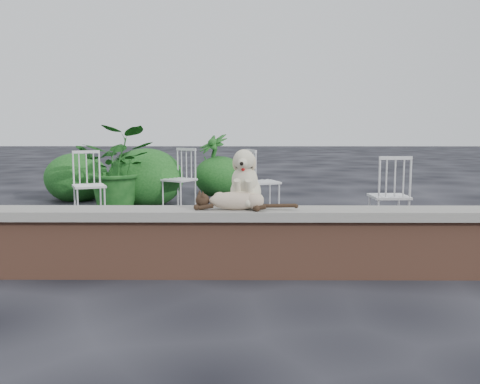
{
  "coord_description": "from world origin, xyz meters",
  "views": [
    {
      "loc": [
        -0.24,
        -4.36,
        1.27
      ],
      "look_at": [
        -0.27,
        0.2,
        0.7
      ],
      "focal_mm": 38.84,
      "sensor_mm": 36.0,
      "label": 1
    }
  ],
  "objects_px": {
    "dog": "(246,178)",
    "chair_a": "(89,185)",
    "chair_b": "(179,179)",
    "potted_plant_a": "(118,167)",
    "chair_c": "(389,195)",
    "chair_e": "(263,181)",
    "potted_plant_b": "(213,164)",
    "cat": "(236,200)"
  },
  "relations": [
    {
      "from": "potted_plant_b",
      "to": "chair_e",
      "type": "bearing_deg",
      "value": -66.84
    },
    {
      "from": "chair_a",
      "to": "chair_b",
      "type": "relative_size",
      "value": 1.0
    },
    {
      "from": "cat",
      "to": "potted_plant_a",
      "type": "height_order",
      "value": "potted_plant_a"
    },
    {
      "from": "chair_e",
      "to": "chair_b",
      "type": "bearing_deg",
      "value": 55.5
    },
    {
      "from": "chair_c",
      "to": "potted_plant_a",
      "type": "bearing_deg",
      "value": -29.69
    },
    {
      "from": "cat",
      "to": "potted_plant_b",
      "type": "relative_size",
      "value": 0.9
    },
    {
      "from": "cat",
      "to": "chair_c",
      "type": "distance_m",
      "value": 2.56
    },
    {
      "from": "potted_plant_b",
      "to": "potted_plant_a",
      "type": "bearing_deg",
      "value": -128.65
    },
    {
      "from": "chair_a",
      "to": "potted_plant_b",
      "type": "bearing_deg",
      "value": 34.0
    },
    {
      "from": "potted_plant_a",
      "to": "chair_b",
      "type": "bearing_deg",
      "value": 2.24
    },
    {
      "from": "cat",
      "to": "chair_b",
      "type": "relative_size",
      "value": 1.09
    },
    {
      "from": "dog",
      "to": "chair_b",
      "type": "relative_size",
      "value": 0.55
    },
    {
      "from": "potted_plant_b",
      "to": "dog",
      "type": "bearing_deg",
      "value": -83.63
    },
    {
      "from": "dog",
      "to": "cat",
      "type": "bearing_deg",
      "value": -109.88
    },
    {
      "from": "chair_a",
      "to": "chair_b",
      "type": "bearing_deg",
      "value": 13.16
    },
    {
      "from": "cat",
      "to": "chair_a",
      "type": "height_order",
      "value": "chair_a"
    },
    {
      "from": "chair_e",
      "to": "cat",
      "type": "bearing_deg",
      "value": 154.64
    },
    {
      "from": "chair_c",
      "to": "chair_a",
      "type": "bearing_deg",
      "value": -17.59
    },
    {
      "from": "chair_a",
      "to": "dog",
      "type": "bearing_deg",
      "value": -75.49
    },
    {
      "from": "chair_c",
      "to": "chair_b",
      "type": "height_order",
      "value": "same"
    },
    {
      "from": "chair_b",
      "to": "potted_plant_a",
      "type": "xyz_separation_m",
      "value": [
        -0.93,
        -0.04,
        0.18
      ]
    },
    {
      "from": "cat",
      "to": "chair_e",
      "type": "height_order",
      "value": "chair_e"
    },
    {
      "from": "potted_plant_a",
      "to": "potted_plant_b",
      "type": "height_order",
      "value": "potted_plant_a"
    },
    {
      "from": "dog",
      "to": "chair_a",
      "type": "bearing_deg",
      "value": 136.83
    },
    {
      "from": "dog",
      "to": "chair_e",
      "type": "bearing_deg",
      "value": 93.27
    },
    {
      "from": "chair_e",
      "to": "potted_plant_a",
      "type": "relative_size",
      "value": 0.72
    },
    {
      "from": "chair_c",
      "to": "chair_b",
      "type": "xyz_separation_m",
      "value": [
        -2.74,
        1.95,
        0.0
      ]
    },
    {
      "from": "chair_c",
      "to": "dog",
      "type": "bearing_deg",
      "value": 41.8
    },
    {
      "from": "potted_plant_b",
      "to": "chair_b",
      "type": "bearing_deg",
      "value": -104.59
    },
    {
      "from": "potted_plant_a",
      "to": "chair_e",
      "type": "bearing_deg",
      "value": -8.08
    },
    {
      "from": "dog",
      "to": "potted_plant_a",
      "type": "relative_size",
      "value": 0.4
    },
    {
      "from": "cat",
      "to": "potted_plant_b",
      "type": "distance_m",
      "value": 5.46
    },
    {
      "from": "cat",
      "to": "chair_b",
      "type": "xyz_separation_m",
      "value": [
        -0.95,
        3.75,
        -0.2
      ]
    },
    {
      "from": "chair_e",
      "to": "chair_c",
      "type": "distance_m",
      "value": 2.14
    },
    {
      "from": "potted_plant_a",
      "to": "chair_a",
      "type": "bearing_deg",
      "value": -104.52
    },
    {
      "from": "chair_c",
      "to": "potted_plant_b",
      "type": "height_order",
      "value": "potted_plant_b"
    },
    {
      "from": "dog",
      "to": "chair_c",
      "type": "height_order",
      "value": "dog"
    },
    {
      "from": "chair_a",
      "to": "potted_plant_b",
      "type": "xyz_separation_m",
      "value": [
        1.59,
        2.56,
        0.1
      ]
    },
    {
      "from": "chair_a",
      "to": "potted_plant_b",
      "type": "relative_size",
      "value": 0.83
    },
    {
      "from": "cat",
      "to": "chair_a",
      "type": "relative_size",
      "value": 1.09
    },
    {
      "from": "cat",
      "to": "chair_a",
      "type": "xyz_separation_m",
      "value": [
        -2.1,
        2.88,
        -0.2
      ]
    },
    {
      "from": "chair_e",
      "to": "chair_c",
      "type": "xyz_separation_m",
      "value": [
        1.44,
        -1.59,
        0.0
      ]
    }
  ]
}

